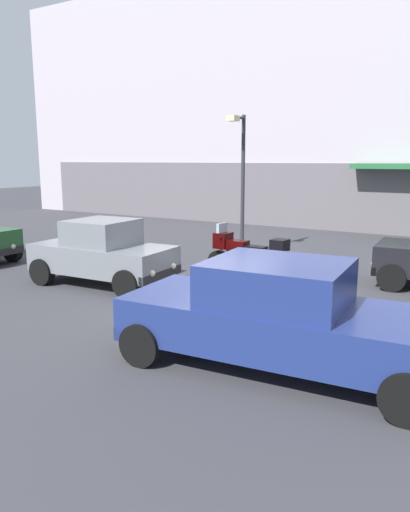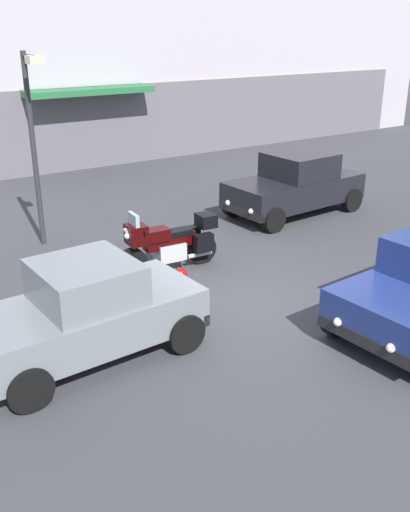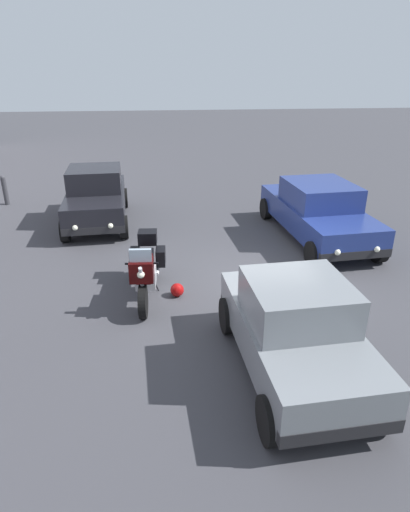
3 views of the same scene
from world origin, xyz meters
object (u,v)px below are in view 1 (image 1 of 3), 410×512
Objects in this scene: motorcycle at (248,255)px; streetlamp_curbside at (241,170)px; helmet at (231,278)px; car_sedan_far at (279,315)px; car_compact_side at (103,253)px.

streetlamp_curbside is (-1.70, 2.83, 2.02)m from motorcycle.
helmet is 4.96m from car_sedan_far.
car_sedan_far is 8.87m from streetlamp_curbside.
car_compact_side is 0.83× the size of streetlamp_curbside.
car_compact_side is 5.53m from streetlamp_curbside.
streetlamp_curbside is at bearing 75.50° from car_compact_side.
streetlamp_curbside reaches higher than motorcycle.
car_compact_side is at bearing -101.31° from streetlamp_curbside.
motorcycle is 0.80m from helmet.
motorcycle is 8.09× the size of helmet.
car_sedan_far is at bearing 124.44° from motorcycle.
helmet is 3.14m from car_compact_side.
car_compact_side is (-5.50, 2.32, -0.01)m from car_sedan_far.
car_compact_side is (-2.59, -1.65, 0.63)m from helmet.
car_sedan_far reaches higher than motorcycle.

